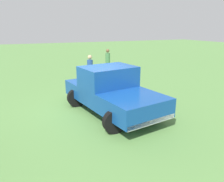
{
  "coord_description": "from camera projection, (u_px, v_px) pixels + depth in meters",
  "views": [
    {
      "loc": [
        -2.75,
        -8.08,
        3.25
      ],
      "look_at": [
        0.51,
        -0.74,
        0.9
      ],
      "focal_mm": 35.15,
      "sensor_mm": 36.0,
      "label": 1
    }
  ],
  "objects": [
    {
      "name": "ground_plane",
      "position": [
        93.0,
        109.0,
        9.07
      ],
      "size": [
        80.0,
        80.0,
        0.0
      ],
      "primitive_type": "plane",
      "color": "#5B8C47"
    },
    {
      "name": "pickup_truck",
      "position": [
        110.0,
        90.0,
        8.45
      ],
      "size": [
        2.9,
        4.79,
        1.81
      ],
      "rotation": [
        0.0,
        0.0,
        4.87
      ],
      "color": "black",
      "rests_on": "ground_plane"
    },
    {
      "name": "person_bystander",
      "position": [
        90.0,
        69.0,
        12.3
      ],
      "size": [
        0.43,
        0.43,
        1.77
      ],
      "rotation": [
        0.0,
        0.0,
        0.46
      ],
      "color": "black",
      "rests_on": "ground_plane"
    },
    {
      "name": "person_visitor",
      "position": [
        108.0,
        60.0,
        15.24
      ],
      "size": [
        0.41,
        0.41,
        1.8
      ],
      "rotation": [
        0.0,
        0.0,
        1.94
      ],
      "color": "navy",
      "rests_on": "ground_plane"
    }
  ]
}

